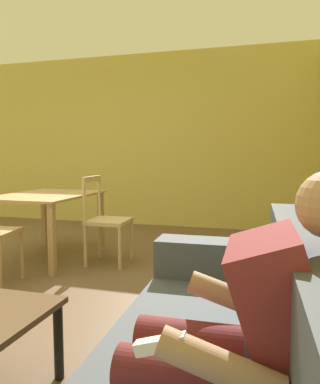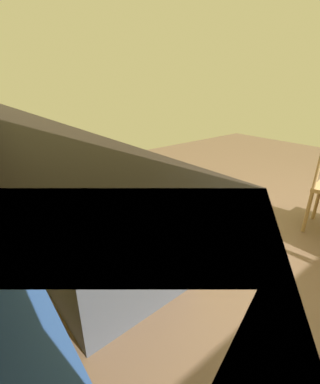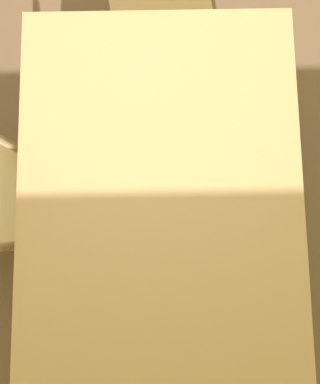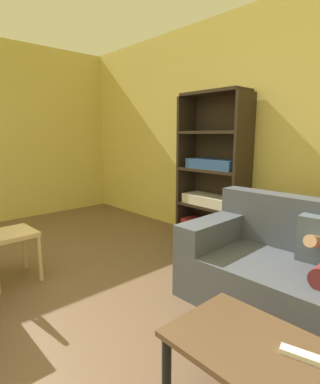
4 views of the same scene
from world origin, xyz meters
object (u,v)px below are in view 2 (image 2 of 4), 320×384
person_lounging (54,190)px  coffee_table (160,184)px  couch (71,222)px  tv_remote (147,175)px

person_lounging → coffee_table: person_lounging is taller
couch → tv_remote: couch is taller
person_lounging → couch: bearing=-165.6°
couch → tv_remote: 1.09m
coffee_table → tv_remote: (0.15, 0.07, 0.08)m
tv_remote → person_lounging: bearing=-10.4°
coffee_table → couch: bearing=96.9°
person_lounging → tv_remote: size_ratio=6.55×
couch → person_lounging: size_ratio=1.85×
couch → coffee_table: 1.13m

